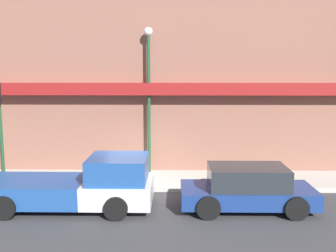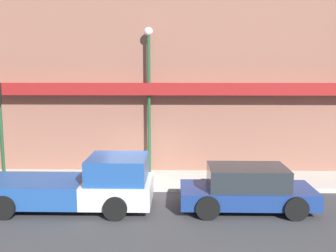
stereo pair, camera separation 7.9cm
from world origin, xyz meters
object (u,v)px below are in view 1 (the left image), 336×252
(pickup_truck, at_px, (81,186))
(fire_hydrant, at_px, (235,173))
(parked_car, at_px, (247,188))
(street_lamp, at_px, (149,85))

(pickup_truck, distance_m, fire_hydrant, 6.11)
(parked_car, bearing_deg, pickup_truck, 179.47)
(fire_hydrant, height_order, street_lamp, street_lamp)
(pickup_truck, distance_m, parked_car, 5.50)
(street_lamp, bearing_deg, pickup_truck, -117.88)
(street_lamp, bearing_deg, parked_car, -47.69)
(parked_car, distance_m, street_lamp, 6.10)
(pickup_truck, bearing_deg, fire_hydrant, 26.90)
(pickup_truck, distance_m, street_lamp, 5.37)
(pickup_truck, xyz_separation_m, parked_car, (5.50, 0.00, -0.07))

